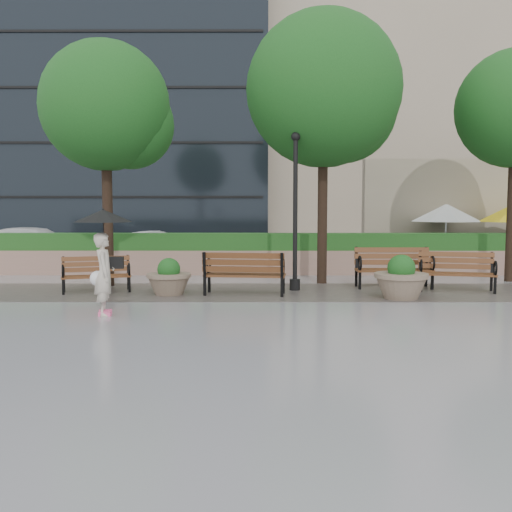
{
  "coord_description": "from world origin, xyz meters",
  "views": [
    {
      "loc": [
        0.49,
        -11.74,
        2.24
      ],
      "look_at": [
        0.45,
        1.25,
        1.1
      ],
      "focal_mm": 40.0,
      "sensor_mm": 36.0,
      "label": 1
    }
  ],
  "objects_px": {
    "planter_left": "(169,280)",
    "car_left": "(37,246)",
    "lamppost": "(295,221)",
    "bench_4": "(456,280)",
    "bench_2": "(245,282)",
    "car_right": "(157,247)",
    "pedestrian": "(104,251)",
    "bench_1": "(97,282)",
    "bench_3": "(393,276)",
    "planter_right": "(401,282)"
  },
  "relations": [
    {
      "from": "bench_3",
      "to": "car_left",
      "type": "xyz_separation_m",
      "value": [
        -12.35,
        6.68,
        0.38
      ]
    },
    {
      "from": "planter_right",
      "to": "car_right",
      "type": "xyz_separation_m",
      "value": [
        -7.44,
        8.69,
        0.2
      ]
    },
    {
      "from": "planter_right",
      "to": "bench_1",
      "type": "bearing_deg",
      "value": 172.44
    },
    {
      "from": "lamppost",
      "to": "bench_4",
      "type": "bearing_deg",
      "value": -2.8
    },
    {
      "from": "planter_left",
      "to": "car_left",
      "type": "xyz_separation_m",
      "value": [
        -6.39,
        7.87,
        0.34
      ]
    },
    {
      "from": "bench_2",
      "to": "planter_left",
      "type": "distance_m",
      "value": 1.91
    },
    {
      "from": "planter_right",
      "to": "bench_2",
      "type": "bearing_deg",
      "value": 171.13
    },
    {
      "from": "bench_3",
      "to": "pedestrian",
      "type": "height_order",
      "value": "pedestrian"
    },
    {
      "from": "bench_1",
      "to": "planter_left",
      "type": "bearing_deg",
      "value": -28.28
    },
    {
      "from": "bench_1",
      "to": "lamppost",
      "type": "relative_size",
      "value": 0.44
    },
    {
      "from": "pedestrian",
      "to": "bench_3",
      "type": "bearing_deg",
      "value": -72.64
    },
    {
      "from": "bench_1",
      "to": "bench_2",
      "type": "bearing_deg",
      "value": -22.74
    },
    {
      "from": "car_left",
      "to": "bench_2",
      "type": "bearing_deg",
      "value": -128.74
    },
    {
      "from": "bench_3",
      "to": "planter_left",
      "type": "xyz_separation_m",
      "value": [
        -5.96,
        -1.19,
        0.04
      ]
    },
    {
      "from": "bench_4",
      "to": "planter_left",
      "type": "distance_m",
      "value": 7.48
    },
    {
      "from": "bench_4",
      "to": "car_right",
      "type": "xyz_separation_m",
      "value": [
        -9.18,
        7.52,
        0.32
      ]
    },
    {
      "from": "bench_3",
      "to": "bench_1",
      "type": "bearing_deg",
      "value": -174.34
    },
    {
      "from": "bench_2",
      "to": "planter_right",
      "type": "distance_m",
      "value": 3.85
    },
    {
      "from": "bench_3",
      "to": "pedestrian",
      "type": "bearing_deg",
      "value": -150.78
    },
    {
      "from": "planter_left",
      "to": "car_left",
      "type": "bearing_deg",
      "value": 129.1
    },
    {
      "from": "bench_1",
      "to": "bench_3",
      "type": "distance_m",
      "value": 7.95
    },
    {
      "from": "bench_1",
      "to": "bench_2",
      "type": "relative_size",
      "value": 0.87
    },
    {
      "from": "bench_2",
      "to": "car_right",
      "type": "bearing_deg",
      "value": -59.48
    },
    {
      "from": "bench_1",
      "to": "bench_3",
      "type": "relative_size",
      "value": 0.89
    },
    {
      "from": "planter_right",
      "to": "pedestrian",
      "type": "xyz_separation_m",
      "value": [
        -6.63,
        -2.04,
        0.9
      ]
    },
    {
      "from": "bench_1",
      "to": "lamppost",
      "type": "distance_m",
      "value": 5.42
    },
    {
      "from": "bench_3",
      "to": "bench_4",
      "type": "height_order",
      "value": "bench_3"
    },
    {
      "from": "bench_2",
      "to": "car_left",
      "type": "height_order",
      "value": "car_left"
    },
    {
      "from": "planter_left",
      "to": "pedestrian",
      "type": "relative_size",
      "value": 0.52
    },
    {
      "from": "planter_left",
      "to": "planter_right",
      "type": "xyz_separation_m",
      "value": [
        5.71,
        -0.61,
        0.05
      ]
    },
    {
      "from": "lamppost",
      "to": "car_right",
      "type": "bearing_deg",
      "value": 124.16
    },
    {
      "from": "lamppost",
      "to": "car_right",
      "type": "height_order",
      "value": "lamppost"
    },
    {
      "from": "lamppost",
      "to": "car_left",
      "type": "bearing_deg",
      "value": 143.61
    },
    {
      "from": "bench_4",
      "to": "car_left",
      "type": "xyz_separation_m",
      "value": [
        -13.85,
        7.3,
        0.4
      ]
    },
    {
      "from": "car_left",
      "to": "bench_3",
      "type": "bearing_deg",
      "value": -113.62
    },
    {
      "from": "bench_3",
      "to": "planter_right",
      "type": "height_order",
      "value": "bench_3"
    },
    {
      "from": "bench_1",
      "to": "planter_left",
      "type": "height_order",
      "value": "planter_left"
    },
    {
      "from": "bench_1",
      "to": "car_left",
      "type": "bearing_deg",
      "value": 104.32
    },
    {
      "from": "lamppost",
      "to": "pedestrian",
      "type": "xyz_separation_m",
      "value": [
        -4.15,
        -3.42,
        -0.52
      ]
    },
    {
      "from": "bench_2",
      "to": "pedestrian",
      "type": "xyz_separation_m",
      "value": [
        -2.82,
        -2.63,
        0.99
      ]
    },
    {
      "from": "bench_4",
      "to": "lamppost",
      "type": "bearing_deg",
      "value": -170.06
    },
    {
      "from": "car_right",
      "to": "lamppost",
      "type": "bearing_deg",
      "value": -137.61
    },
    {
      "from": "bench_4",
      "to": "car_left",
      "type": "distance_m",
      "value": 15.66
    },
    {
      "from": "planter_right",
      "to": "car_left",
      "type": "bearing_deg",
      "value": 145.0
    },
    {
      "from": "planter_left",
      "to": "car_right",
      "type": "xyz_separation_m",
      "value": [
        -1.73,
        8.08,
        0.26
      ]
    },
    {
      "from": "bench_4",
      "to": "bench_3",
      "type": "bearing_deg",
      "value": 170.17
    },
    {
      "from": "lamppost",
      "to": "car_right",
      "type": "xyz_separation_m",
      "value": [
        -4.96,
        7.31,
        -1.21
      ]
    },
    {
      "from": "planter_left",
      "to": "lamppost",
      "type": "bearing_deg",
      "value": 13.46
    },
    {
      "from": "bench_4",
      "to": "pedestrian",
      "type": "relative_size",
      "value": 0.94
    },
    {
      "from": "bench_1",
      "to": "car_left",
      "type": "relative_size",
      "value": 0.38
    }
  ]
}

